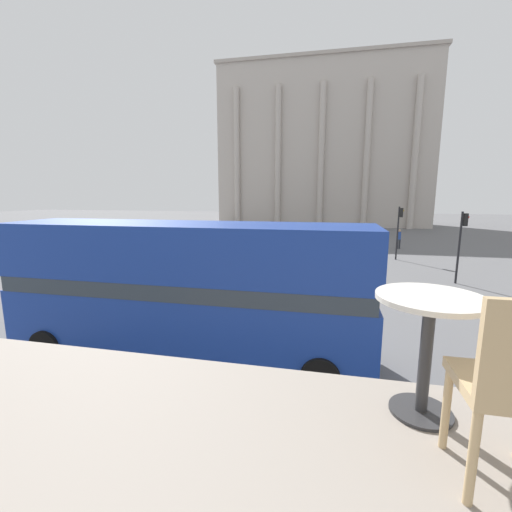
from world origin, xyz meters
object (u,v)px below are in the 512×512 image
object	(u,v)px
double_decker_bus	(186,285)
cafe_dining_table	(428,328)
traffic_light_mid	(461,237)
traffic_light_far	(399,226)
plaza_building_left	(323,147)
pedestrian_grey	(232,258)
pedestrian_blue	(399,238)
pedestrian_olive	(294,270)

from	to	relation	value
double_decker_bus	cafe_dining_table	size ratio (longest dim) A/B	14.93
traffic_light_mid	traffic_light_far	bearing A→B (deg)	105.92
plaza_building_left	pedestrian_grey	bearing A→B (deg)	-96.34
pedestrian_blue	traffic_light_mid	bearing A→B (deg)	-126.44
double_decker_bus	cafe_dining_table	world-z (taller)	cafe_dining_table
double_decker_bus	pedestrian_olive	distance (m)	9.08
traffic_light_mid	pedestrian_blue	world-z (taller)	traffic_light_mid
traffic_light_far	pedestrian_blue	world-z (taller)	traffic_light_far
traffic_light_mid	traffic_light_far	size ratio (longest dim) A/B	0.99
traffic_light_far	pedestrian_grey	bearing A→B (deg)	-149.18
pedestrian_olive	traffic_light_mid	bearing A→B (deg)	113.94
pedestrian_grey	double_decker_bus	bearing A→B (deg)	-19.01
cafe_dining_table	double_decker_bus	bearing A→B (deg)	123.25
double_decker_bus	cafe_dining_table	distance (m)	8.84
traffic_light_mid	double_decker_bus	bearing A→B (deg)	-134.02
plaza_building_left	traffic_light_far	bearing A→B (deg)	-78.05
pedestrian_blue	pedestrian_grey	world-z (taller)	pedestrian_blue
traffic_light_far	pedestrian_blue	distance (m)	6.23
pedestrian_grey	pedestrian_blue	bearing A→B (deg)	106.50
traffic_light_far	cafe_dining_table	bearing A→B (deg)	-99.96
traffic_light_far	pedestrian_olive	world-z (taller)	traffic_light_far
double_decker_bus	pedestrian_blue	size ratio (longest dim) A/B	5.97
plaza_building_left	pedestrian_grey	distance (m)	41.74
traffic_light_far	pedestrian_olive	distance (m)	12.39
double_decker_bus	pedestrian_olive	bearing A→B (deg)	68.16
cafe_dining_table	pedestrian_grey	world-z (taller)	cafe_dining_table
cafe_dining_table	pedestrian_blue	world-z (taller)	cafe_dining_table
traffic_light_far	traffic_light_mid	bearing A→B (deg)	-74.08
pedestrian_blue	pedestrian_olive	bearing A→B (deg)	-157.09
pedestrian_olive	cafe_dining_table	bearing A→B (deg)	13.79
cafe_dining_table	pedestrian_grey	bearing A→B (deg)	109.53
pedestrian_blue	pedestrian_grey	bearing A→B (deg)	-174.87
plaza_building_left	double_decker_bus	bearing A→B (deg)	-92.58
plaza_building_left	pedestrian_olive	xyz separation A→B (m)	(0.01, -43.05, -11.91)
cafe_dining_table	traffic_light_far	bearing A→B (deg)	80.04
plaza_building_left	traffic_light_mid	bearing A→B (deg)	-77.34
double_decker_bus	pedestrian_blue	distance (m)	26.86
plaza_building_left	traffic_light_mid	distance (m)	42.28
traffic_light_mid	pedestrian_olive	bearing A→B (deg)	-161.30
cafe_dining_table	pedestrian_grey	distance (m)	20.66
traffic_light_mid	pedestrian_olive	size ratio (longest dim) A/B	2.31
pedestrian_olive	pedestrian_grey	bearing A→B (deg)	-121.66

